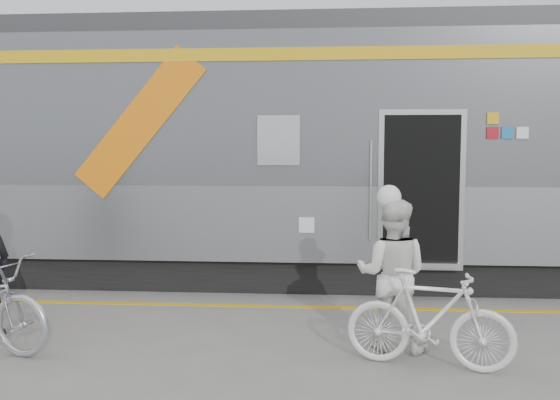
{
  "coord_description": "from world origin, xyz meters",
  "views": [
    {
      "loc": [
        0.18,
        -5.68,
        2.14
      ],
      "look_at": [
        -0.36,
        1.6,
        1.5
      ],
      "focal_mm": 38.0,
      "sensor_mm": 36.0,
      "label": 1
    }
  ],
  "objects": [
    {
      "name": "ground",
      "position": [
        0.0,
        0.0,
        0.0
      ],
      "size": [
        90.0,
        90.0,
        0.0
      ],
      "primitive_type": "plane",
      "color": "slate",
      "rests_on": "ground"
    },
    {
      "name": "train",
      "position": [
        -0.65,
        4.19,
        2.05
      ],
      "size": [
        24.0,
        3.17,
        4.1
      ],
      "color": "black",
      "rests_on": "ground"
    },
    {
      "name": "safety_strip",
      "position": [
        0.0,
        2.15,
        0.0
      ],
      "size": [
        24.0,
        0.12,
        0.01
      ],
      "primitive_type": "cube",
      "color": "gold",
      "rests_on": "ground"
    },
    {
      "name": "woman",
      "position": [
        0.91,
        0.58,
        0.8
      ],
      "size": [
        0.9,
        0.78,
        1.61
      ],
      "primitive_type": "imported",
      "rotation": [
        0.0,
        0.0,
        2.9
      ],
      "color": "white",
      "rests_on": "ground"
    },
    {
      "name": "bicycle_right",
      "position": [
        1.21,
        0.03,
        0.49
      ],
      "size": [
        1.68,
        0.83,
        0.97
      ],
      "primitive_type": "imported",
      "rotation": [
        0.0,
        0.0,
        1.33
      ],
      "color": "silver",
      "rests_on": "ground"
    },
    {
      "name": "helmet_woman",
      "position": [
        0.91,
        0.58,
        1.74
      ],
      "size": [
        0.26,
        0.26,
        0.26
      ],
      "primitive_type": "sphere",
      "color": "white",
      "rests_on": "woman"
    }
  ]
}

